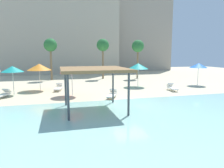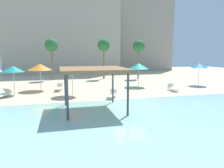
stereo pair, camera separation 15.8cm
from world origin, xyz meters
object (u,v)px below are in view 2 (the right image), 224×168
(beach_umbrella_red_0, at_px, (72,70))
(beach_umbrella_teal_3, at_px, (139,66))
(beach_umbrella_orange_2, at_px, (40,67))
(beach_umbrella_teal_4, at_px, (13,69))
(lounge_chair_0, at_px, (112,94))
(lounge_chair_2, at_px, (173,87))
(lounge_chair_3, at_px, (3,94))
(beach_umbrella_blue_6, at_px, (199,65))
(lounge_chair_1, at_px, (59,87))
(palm_tree_1, at_px, (51,46))
(palm_tree_0, at_px, (139,47))
(palm_tree_2, at_px, (104,46))
(shade_pavilion, at_px, (93,71))

(beach_umbrella_red_0, relative_size, beach_umbrella_teal_3, 0.99)
(beach_umbrella_orange_2, distance_m, beach_umbrella_teal_4, 2.91)
(lounge_chair_0, height_order, lounge_chair_2, same)
(beach_umbrella_orange_2, height_order, lounge_chair_2, beach_umbrella_orange_2)
(lounge_chair_0, relative_size, lounge_chair_3, 0.99)
(beach_umbrella_red_0, height_order, beach_umbrella_blue_6, beach_umbrella_blue_6)
(lounge_chair_1, distance_m, palm_tree_1, 10.61)
(palm_tree_0, bearing_deg, beach_umbrella_blue_6, -62.56)
(beach_umbrella_teal_4, distance_m, palm_tree_0, 18.95)
(lounge_chair_0, bearing_deg, beach_umbrella_orange_2, -104.98)
(lounge_chair_0, relative_size, lounge_chair_1, 0.99)
(lounge_chair_0, xyz_separation_m, lounge_chair_1, (-4.51, 5.01, 0.00))
(beach_umbrella_orange_2, distance_m, lounge_chair_0, 8.82)
(lounge_chair_3, bearing_deg, palm_tree_2, 156.35)
(beach_umbrella_red_0, height_order, beach_umbrella_teal_3, beach_umbrella_teal_3)
(beach_umbrella_red_0, bearing_deg, beach_umbrella_teal_4, 160.38)
(beach_umbrella_orange_2, height_order, beach_umbrella_blue_6, beach_umbrella_orange_2)
(beach_umbrella_red_0, xyz_separation_m, beach_umbrella_teal_3, (7.92, 3.50, 0.01))
(palm_tree_0, height_order, palm_tree_1, palm_tree_1)
(lounge_chair_2, xyz_separation_m, palm_tree_1, (-12.49, 12.54, 4.65))
(beach_umbrella_teal_4, xyz_separation_m, palm_tree_0, (16.31, 9.33, 2.48))
(beach_umbrella_red_0, relative_size, lounge_chair_3, 1.36)
(beach_umbrella_teal_4, bearing_deg, shade_pavilion, -49.43)
(shade_pavilion, xyz_separation_m, beach_umbrella_blue_6, (14.41, 8.13, -0.28))
(shade_pavilion, xyz_separation_m, beach_umbrella_orange_2, (-4.16, 9.34, -0.25))
(beach_umbrella_orange_2, distance_m, beach_umbrella_blue_6, 18.61)
(lounge_chair_0, height_order, lounge_chair_1, same)
(lounge_chair_2, xyz_separation_m, palm_tree_2, (-4.77, 12.16, 4.72))
(beach_umbrella_teal_4, relative_size, palm_tree_0, 0.45)
(shade_pavilion, height_order, beach_umbrella_teal_4, shade_pavilion)
(lounge_chair_3, bearing_deg, lounge_chair_2, 109.35)
(beach_umbrella_teal_4, bearing_deg, beach_umbrella_blue_6, 1.84)
(lounge_chair_0, distance_m, palm_tree_0, 15.93)
(beach_umbrella_red_0, xyz_separation_m, lounge_chair_2, (10.38, 0.01, -2.07))
(beach_umbrella_blue_6, height_order, lounge_chair_3, beach_umbrella_blue_6)
(palm_tree_0, bearing_deg, beach_umbrella_teal_4, -150.23)
(shade_pavilion, height_order, palm_tree_2, palm_tree_2)
(beach_umbrella_teal_4, distance_m, palm_tree_1, 11.42)
(beach_umbrella_teal_4, distance_m, beach_umbrella_blue_6, 20.81)
(shade_pavilion, distance_m, lounge_chair_2, 11.11)
(lounge_chair_2, bearing_deg, palm_tree_2, -148.68)
(lounge_chair_0, bearing_deg, lounge_chair_2, 132.40)
(palm_tree_2, bearing_deg, beach_umbrella_teal_3, -75.06)
(shade_pavilion, height_order, beach_umbrella_red_0, shade_pavilion)
(palm_tree_1, bearing_deg, shade_pavilion, -80.04)
(lounge_chair_1, bearing_deg, palm_tree_2, 154.92)
(shade_pavilion, distance_m, beach_umbrella_orange_2, 10.23)
(palm_tree_0, xyz_separation_m, palm_tree_2, (-5.38, 0.95, 0.14))
(beach_umbrella_teal_3, distance_m, lounge_chair_0, 7.46)
(lounge_chair_0, bearing_deg, lounge_chair_3, -78.29)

